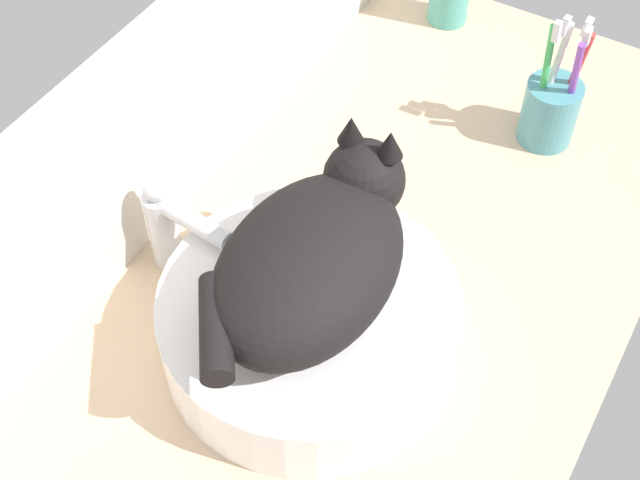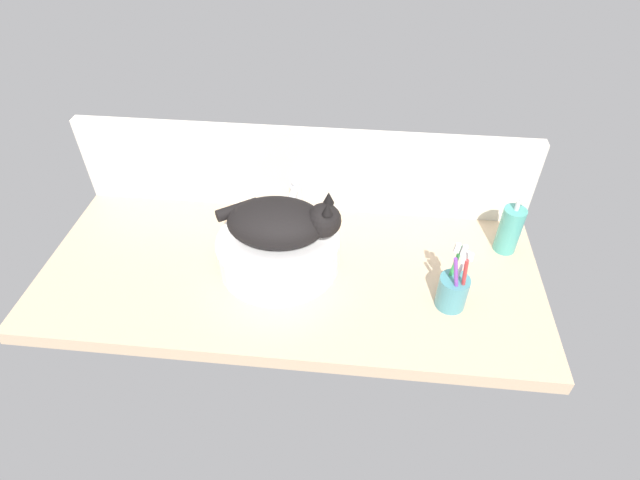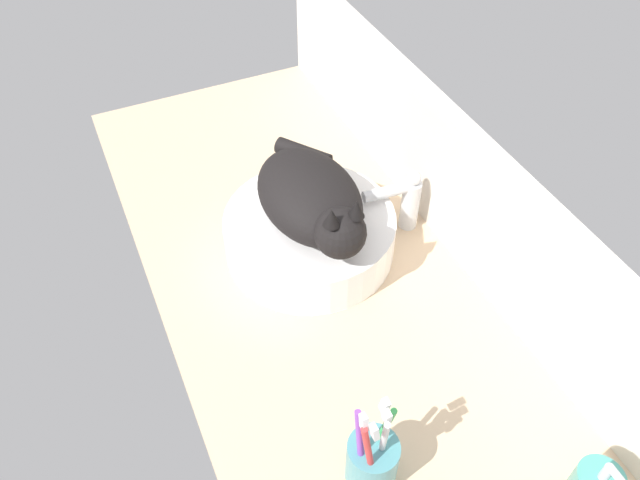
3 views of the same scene
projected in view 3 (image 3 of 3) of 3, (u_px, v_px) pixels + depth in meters
ground_plane at (311, 269)px, 119.42cm from camera, size 131.06×58.20×4.00cm
backsplash_panel at (444, 171)px, 116.47cm from camera, size 131.06×3.60×25.81cm
sink_basin at (310, 234)px, 117.21cm from camera, size 31.95×31.95×8.49cm
cat at (313, 199)px, 109.15cm from camera, size 32.39×17.67×14.00cm
faucet at (406, 199)px, 119.42cm from camera, size 3.83×11.86×13.60cm
toothbrush_cup at (372, 460)px, 86.02cm from camera, size 7.28×7.28×18.70cm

